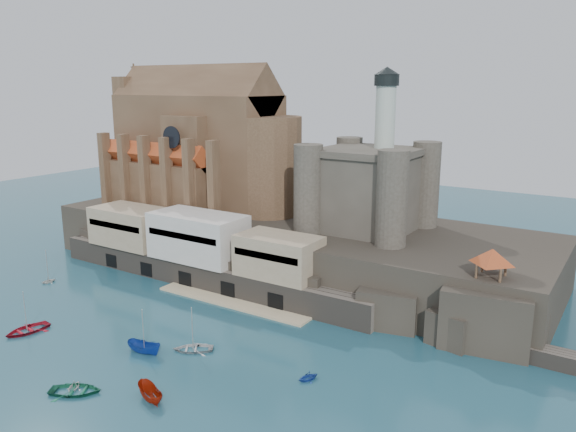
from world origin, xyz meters
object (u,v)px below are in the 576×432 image
(castle_keep, at_px, (369,185))
(boat_2, at_px, (145,353))
(boat_1, at_px, (74,389))
(boat_0, at_px, (27,332))
(pavilion, at_px, (492,258))
(church, at_px, (204,150))

(castle_keep, distance_m, boat_2, 49.23)
(castle_keep, bearing_deg, boat_2, -106.41)
(boat_1, bearing_deg, boat_0, 135.55)
(pavilion, distance_m, boat_2, 49.97)
(pavilion, bearing_deg, castle_keep, 149.82)
(church, relative_size, boat_2, 8.61)
(boat_0, height_order, boat_2, boat_0)
(boat_0, distance_m, boat_2, 20.47)
(castle_keep, distance_m, boat_1, 59.62)
(castle_keep, relative_size, boat_0, 4.48)
(castle_keep, bearing_deg, pavilion, -30.18)
(church, xyz_separation_m, castle_keep, (40.21, -0.78, -3.81))
(church, relative_size, boat_0, 7.19)
(church, height_order, boat_1, church)
(pavilion, height_order, boat_0, pavilion)
(church, xyz_separation_m, boat_2, (27.29, -44.62, -22.13))
(boat_2, bearing_deg, church, 23.78)
(boat_0, bearing_deg, boat_1, -10.91)
(castle_keep, bearing_deg, boat_0, -123.99)
(boat_1, bearing_deg, pavilion, 19.84)
(pavilion, bearing_deg, church, 166.52)
(church, bearing_deg, boat_0, -81.48)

